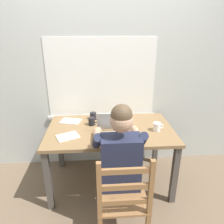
{
  "coord_description": "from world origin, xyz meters",
  "views": [
    {
      "loc": [
        -0.13,
        -2.1,
        1.77
      ],
      "look_at": [
        0.02,
        -0.05,
        0.95
      ],
      "focal_mm": 33.57,
      "sensor_mm": 36.0,
      "label": 1
    }
  ],
  "objects_px": {
    "desk": "(110,136)",
    "coffee_mug_spare": "(92,121)",
    "wooden_chair": "(123,200)",
    "laptop": "(113,131)",
    "seated_person": "(119,158)",
    "book_stack_main": "(118,121)",
    "coffee_mug_white": "(157,127)",
    "computer_mouse": "(136,135)",
    "coffee_mug_dark": "(93,116)"
  },
  "relations": [
    {
      "from": "wooden_chair",
      "to": "laptop",
      "type": "bearing_deg",
      "value": 93.2
    },
    {
      "from": "seated_person",
      "to": "wooden_chair",
      "type": "xyz_separation_m",
      "value": [
        -0.0,
        -0.28,
        -0.22
      ]
    },
    {
      "from": "wooden_chair",
      "to": "book_stack_main",
      "type": "relative_size",
      "value": 4.72
    },
    {
      "from": "book_stack_main",
      "to": "coffee_mug_spare",
      "type": "bearing_deg",
      "value": -175.07
    },
    {
      "from": "wooden_chair",
      "to": "coffee_mug_spare",
      "type": "distance_m",
      "value": 0.98
    },
    {
      "from": "coffee_mug_white",
      "to": "seated_person",
      "type": "bearing_deg",
      "value": -138.09
    },
    {
      "from": "seated_person",
      "to": "computer_mouse",
      "type": "distance_m",
      "value": 0.35
    },
    {
      "from": "wooden_chair",
      "to": "laptop",
      "type": "relative_size",
      "value": 2.8
    },
    {
      "from": "coffee_mug_white",
      "to": "coffee_mug_spare",
      "type": "bearing_deg",
      "value": 164.68
    },
    {
      "from": "seated_person",
      "to": "coffee_mug_spare",
      "type": "relative_size",
      "value": 10.99
    },
    {
      "from": "laptop",
      "to": "coffee_mug_spare",
      "type": "distance_m",
      "value": 0.35
    },
    {
      "from": "laptop",
      "to": "computer_mouse",
      "type": "bearing_deg",
      "value": -12.46
    },
    {
      "from": "laptop",
      "to": "book_stack_main",
      "type": "bearing_deg",
      "value": 74.65
    },
    {
      "from": "desk",
      "to": "coffee_mug_dark",
      "type": "bearing_deg",
      "value": 124.45
    },
    {
      "from": "coffee_mug_dark",
      "to": "book_stack_main",
      "type": "relative_size",
      "value": 0.58
    },
    {
      "from": "seated_person",
      "to": "wooden_chair",
      "type": "bearing_deg",
      "value": -90.0
    },
    {
      "from": "book_stack_main",
      "to": "desk",
      "type": "bearing_deg",
      "value": -125.88
    },
    {
      "from": "seated_person",
      "to": "desk",
      "type": "bearing_deg",
      "value": 96.12
    },
    {
      "from": "wooden_chair",
      "to": "coffee_mug_white",
      "type": "bearing_deg",
      "value": 56.57
    },
    {
      "from": "coffee_mug_spare",
      "to": "laptop",
      "type": "bearing_deg",
      "value": -50.26
    },
    {
      "from": "desk",
      "to": "computer_mouse",
      "type": "bearing_deg",
      "value": -39.31
    },
    {
      "from": "computer_mouse",
      "to": "desk",
      "type": "bearing_deg",
      "value": 140.69
    },
    {
      "from": "laptop",
      "to": "coffee_mug_spare",
      "type": "xyz_separation_m",
      "value": [
        -0.22,
        0.27,
        -0.01
      ]
    },
    {
      "from": "seated_person",
      "to": "coffee_mug_spare",
      "type": "height_order",
      "value": "seated_person"
    },
    {
      "from": "book_stack_main",
      "to": "coffee_mug_dark",
      "type": "bearing_deg",
      "value": 154.0
    },
    {
      "from": "desk",
      "to": "coffee_mug_spare",
      "type": "height_order",
      "value": "coffee_mug_spare"
    },
    {
      "from": "coffee_mug_white",
      "to": "computer_mouse",
      "type": "bearing_deg",
      "value": -153.0
    },
    {
      "from": "coffee_mug_dark",
      "to": "seated_person",
      "type": "bearing_deg",
      "value": -72.41
    },
    {
      "from": "coffee_mug_dark",
      "to": "coffee_mug_white",
      "type": "bearing_deg",
      "value": -27.49
    },
    {
      "from": "desk",
      "to": "coffee_mug_spare",
      "type": "bearing_deg",
      "value": 151.57
    },
    {
      "from": "laptop",
      "to": "computer_mouse",
      "type": "relative_size",
      "value": 3.3
    },
    {
      "from": "desk",
      "to": "computer_mouse",
      "type": "height_order",
      "value": "computer_mouse"
    },
    {
      "from": "coffee_mug_dark",
      "to": "book_stack_main",
      "type": "height_order",
      "value": "coffee_mug_dark"
    },
    {
      "from": "coffee_mug_white",
      "to": "book_stack_main",
      "type": "bearing_deg",
      "value": 151.46
    },
    {
      "from": "seated_person",
      "to": "book_stack_main",
      "type": "xyz_separation_m",
      "value": [
        0.05,
        0.63,
        0.09
      ]
    },
    {
      "from": "book_stack_main",
      "to": "coffee_mug_white",
      "type": "bearing_deg",
      "value": -28.54
    },
    {
      "from": "desk",
      "to": "laptop",
      "type": "xyz_separation_m",
      "value": [
        0.02,
        -0.16,
        0.14
      ]
    },
    {
      "from": "coffee_mug_dark",
      "to": "book_stack_main",
      "type": "distance_m",
      "value": 0.32
    },
    {
      "from": "wooden_chair",
      "to": "coffee_mug_dark",
      "type": "xyz_separation_m",
      "value": [
        -0.24,
        1.05,
        0.32
      ]
    },
    {
      "from": "wooden_chair",
      "to": "coffee_mug_white",
      "type": "height_order",
      "value": "wooden_chair"
    },
    {
      "from": "desk",
      "to": "seated_person",
      "type": "xyz_separation_m",
      "value": [
        0.05,
        -0.49,
        0.03
      ]
    },
    {
      "from": "coffee_mug_spare",
      "to": "book_stack_main",
      "type": "bearing_deg",
      "value": 4.93
    },
    {
      "from": "coffee_mug_spare",
      "to": "book_stack_main",
      "type": "relative_size",
      "value": 0.57
    },
    {
      "from": "coffee_mug_dark",
      "to": "laptop",
      "type": "bearing_deg",
      "value": -64.35
    },
    {
      "from": "computer_mouse",
      "to": "coffee_mug_spare",
      "type": "height_order",
      "value": "coffee_mug_spare"
    },
    {
      "from": "wooden_chair",
      "to": "coffee_mug_dark",
      "type": "distance_m",
      "value": 1.13
    },
    {
      "from": "wooden_chair",
      "to": "desk",
      "type": "bearing_deg",
      "value": 93.9
    },
    {
      "from": "coffee_mug_dark",
      "to": "coffee_mug_spare",
      "type": "xyz_separation_m",
      "value": [
        -0.01,
        -0.17,
        0.0
      ]
    },
    {
      "from": "laptop",
      "to": "coffee_mug_white",
      "type": "distance_m",
      "value": 0.49
    },
    {
      "from": "desk",
      "to": "book_stack_main",
      "type": "xyz_separation_m",
      "value": [
        0.1,
        0.14,
        0.12
      ]
    }
  ]
}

